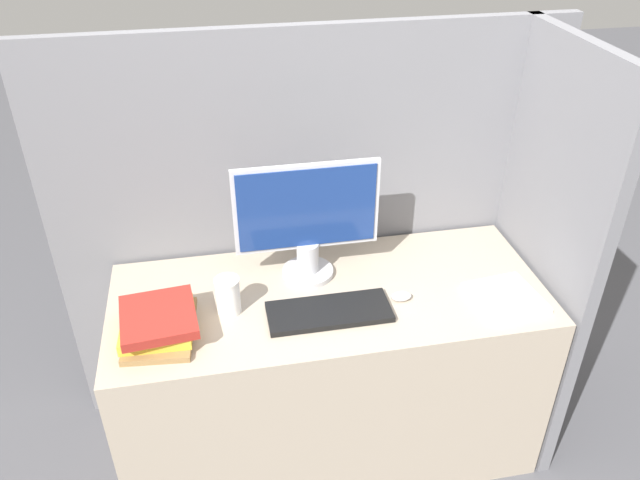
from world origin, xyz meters
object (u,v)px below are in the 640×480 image
object	(u,v)px
monitor	(307,223)
coffee_cup	(228,296)
keyboard	(329,312)
book_stack	(158,323)
mouse	(401,296)

from	to	relation	value
monitor	coffee_cup	bearing A→B (deg)	-151.20
keyboard	book_stack	xyz separation A→B (m)	(-0.54, 0.01, 0.03)
keyboard	book_stack	size ratio (longest dim) A/B	1.30
coffee_cup	keyboard	bearing A→B (deg)	-13.56
mouse	book_stack	bearing A→B (deg)	-178.47
coffee_cup	mouse	bearing A→B (deg)	-4.78
monitor	mouse	size ratio (longest dim) A/B	7.22
mouse	coffee_cup	distance (m)	0.57
keyboard	mouse	xyz separation A→B (m)	(0.25, 0.03, 0.00)
monitor	coffee_cup	world-z (taller)	monitor
monitor	book_stack	bearing A→B (deg)	-155.94
monitor	mouse	xyz separation A→B (m)	(0.28, -0.21, -0.20)
coffee_cup	book_stack	distance (m)	0.23
coffee_cup	monitor	bearing A→B (deg)	28.80
mouse	coffee_cup	world-z (taller)	coffee_cup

